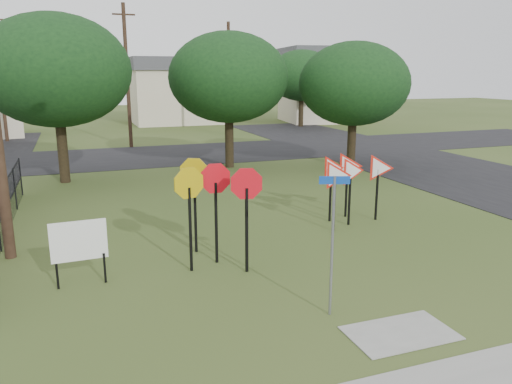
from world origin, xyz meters
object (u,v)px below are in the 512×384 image
street_name_sign (332,237)px  yield_sign_cluster (349,173)px  stop_sign_cluster (211,191)px  info_board (79,243)px

street_name_sign → yield_sign_cluster: (3.58, 5.50, 0.01)m
stop_sign_cluster → yield_sign_cluster: 5.47m
info_board → yield_sign_cluster: bearing=15.5°
stop_sign_cluster → yield_sign_cluster: bearing=21.6°
info_board → street_name_sign: bearing=-34.4°
street_name_sign → info_board: size_ratio=1.85×
street_name_sign → stop_sign_cluster: (-1.51, 3.49, 0.28)m
street_name_sign → info_board: bearing=145.6°
street_name_sign → stop_sign_cluster: size_ratio=1.09×
street_name_sign → yield_sign_cluster: bearing=57.0°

